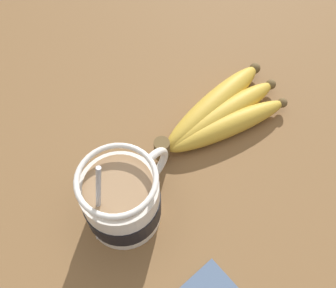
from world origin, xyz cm
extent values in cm
cube|color=brown|center=(0.00, 0.00, 1.83)|extent=(100.05, 100.05, 3.67)
cylinder|color=white|center=(-5.06, 1.85, 7.60)|extent=(8.48, 8.48, 7.87)
cylinder|color=black|center=(-5.06, 1.85, 6.98)|extent=(8.68, 8.68, 3.31)
torus|color=white|center=(0.09, 1.85, 8.40)|extent=(5.44, 0.90, 5.44)
cylinder|color=#997551|center=(-5.06, 1.85, 11.63)|extent=(7.28, 7.28, 0.40)
torus|color=white|center=(-5.06, 1.85, 13.13)|extent=(8.48, 8.48, 0.60)
cylinder|color=#B2B2B7|center=(-7.92, 1.85, 11.37)|extent=(3.24, 0.50, 12.51)
ellipsoid|color=#B2B2B7|center=(-6.54, 1.85, 5.17)|extent=(3.00, 2.00, 0.80)
cylinder|color=brown|center=(3.66, 3.46, 6.23)|extent=(2.00, 2.00, 3.00)
ellipsoid|color=gold|center=(12.62, -0.57, 5.20)|extent=(17.34, 10.01, 3.05)
sphere|color=brown|center=(20.67, -4.18, 5.20)|extent=(1.37, 1.37, 1.37)
ellipsoid|color=gold|center=(13.54, 1.02, 5.30)|extent=(18.60, 7.57, 3.27)
sphere|color=brown|center=(22.45, -1.18, 5.30)|extent=(1.47, 1.47, 1.47)
ellipsoid|color=gold|center=(14.08, 2.81, 5.47)|extent=(19.06, 4.76, 3.60)
sphere|color=brown|center=(23.50, 2.23, 5.47)|extent=(1.62, 1.62, 1.62)
camera|label=1|loc=(-14.70, -12.80, 46.17)|focal=40.00mm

